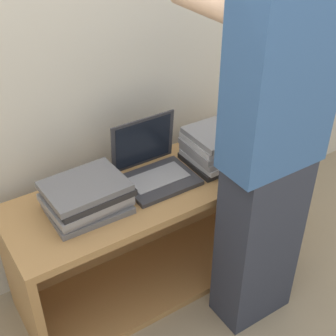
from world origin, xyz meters
name	(u,v)px	position (x,y,z in m)	size (l,w,h in m)	color
ground_plane	(187,305)	(0.00, 0.00, 0.00)	(12.00, 12.00, 0.00)	gray
wall_back	(115,31)	(0.00, 0.59, 1.20)	(8.00, 0.05, 2.40)	beige
cart	(153,225)	(0.00, 0.30, 0.30)	(1.41, 0.48, 0.60)	#A87A47
laptop_open	(154,168)	(0.00, 0.29, 0.66)	(0.32, 0.28, 0.27)	#333338
laptop_stack_left	(87,197)	(-0.35, 0.24, 0.67)	(0.35, 0.28, 0.14)	slate
laptop_stack_right	(221,145)	(0.35, 0.24, 0.68)	(0.34, 0.27, 0.16)	#232326
person	(270,153)	(0.26, -0.16, 0.88)	(0.40, 0.53, 1.74)	#2D3342
inventory_tag	(231,134)	(0.35, 0.18, 0.77)	(0.06, 0.02, 0.01)	red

